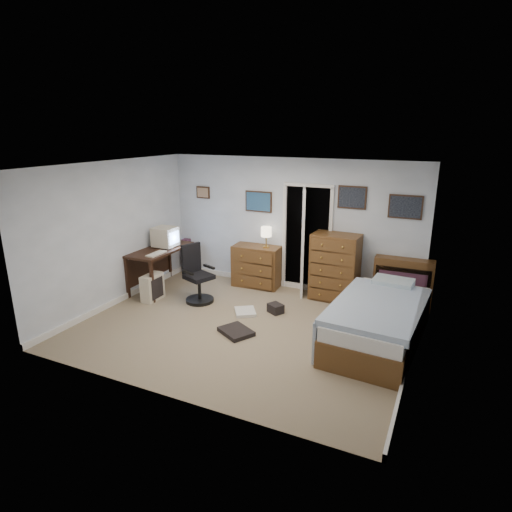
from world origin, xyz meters
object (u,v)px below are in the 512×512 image
at_px(tall_dresser, 335,267).
at_px(office_chair, 197,280).
at_px(low_dresser, 257,266).
at_px(bed, 377,321).
at_px(computer_desk, 157,257).

bearing_deg(tall_dresser, office_chair, -150.18).
height_order(low_dresser, tall_dresser, tall_dresser).
relative_size(office_chair, tall_dresser, 0.85).
bearing_deg(low_dresser, bed, -31.99).
xyz_separation_m(computer_desk, office_chair, (1.06, -0.24, -0.22)).
height_order(computer_desk, low_dresser, low_dresser).
bearing_deg(computer_desk, bed, -7.06).
distance_m(computer_desk, tall_dresser, 3.39).
bearing_deg(tall_dresser, low_dresser, -178.33).
bearing_deg(office_chair, low_dresser, 82.34).
bearing_deg(low_dresser, tall_dresser, -4.37).
xyz_separation_m(low_dresser, tall_dresser, (1.57, -0.02, 0.20)).
relative_size(office_chair, bed, 0.46).
height_order(computer_desk, office_chair, office_chair).
distance_m(office_chair, low_dresser, 1.32).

